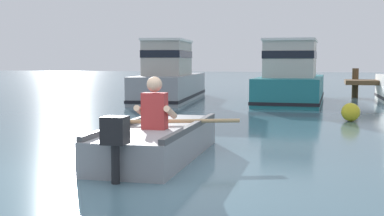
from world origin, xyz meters
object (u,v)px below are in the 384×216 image
object	(u,v)px
moored_boat_grey	(170,78)
mooring_buoy	(351,112)
rowboat_with_person	(159,140)
moored_boat_teal	(291,80)

from	to	relation	value
moored_boat_grey	mooring_buoy	distance (m)	7.82
rowboat_with_person	moored_boat_grey	bearing A→B (deg)	106.09
rowboat_with_person	mooring_buoy	bearing A→B (deg)	61.20
rowboat_with_person	moored_boat_teal	size ratio (longest dim) A/B	0.65
moored_boat_teal	mooring_buoy	xyz separation A→B (m)	(1.70, -5.10, -0.56)
moored_boat_teal	mooring_buoy	distance (m)	5.40
rowboat_with_person	moored_boat_grey	xyz separation A→B (m)	(-3.00, 10.40, 0.54)
moored_boat_grey	moored_boat_teal	size ratio (longest dim) A/B	1.14
mooring_buoy	moored_boat_teal	bearing A→B (deg)	108.44
rowboat_with_person	moored_boat_grey	distance (m)	10.84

